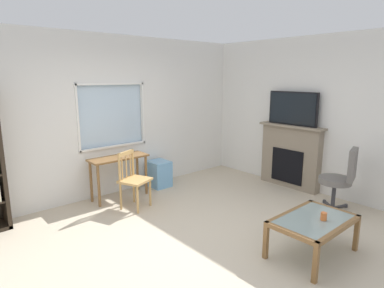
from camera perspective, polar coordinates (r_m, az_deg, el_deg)
The scene contains 11 objects.
ground at distance 4.33m, azimuth 1.01°, elevation -16.50°, with size 6.53×5.62×0.02m, color beige.
wall_back_with_window at distance 5.78m, azimuth -14.53°, elevation 4.70°, with size 5.53×0.15×2.73m.
wall_right at distance 6.12m, azimuth 21.21°, elevation 4.67°, with size 0.12×4.82×2.73m, color silver.
desk_under_window at distance 5.60m, azimuth -12.74°, elevation -3.49°, with size 0.99×0.39×0.72m.
wooden_chair at distance 5.19m, azimuth -10.29°, elevation -6.10°, with size 0.54×0.53×0.90m.
plastic_drawer_unit at distance 6.17m, azimuth -5.84°, elevation -5.21°, with size 0.35×0.40×0.49m, color #72ADDB.
fireplace at distance 6.31m, azimuth 16.88°, elevation -2.02°, with size 0.26×1.25×1.17m.
tv at distance 6.15m, azimuth 17.28°, elevation 5.99°, with size 0.06×0.96×0.60m.
office_chair at distance 5.43m, azimuth 24.77°, elevation -5.23°, with size 0.58×0.56×1.00m.
coffee_table at distance 4.09m, azimuth 20.54°, elevation -12.97°, with size 1.00×0.65×0.45m.
sippy_cup at distance 4.04m, azimuth 22.13°, elevation -11.69°, with size 0.07×0.07×0.09m, color orange.
Camera 1 is at (-2.56, -2.83, 2.05)m, focal length 30.35 mm.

